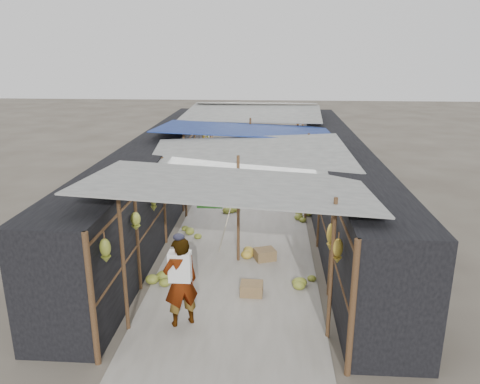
% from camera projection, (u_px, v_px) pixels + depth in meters
% --- Properties ---
extents(ground, '(80.00, 80.00, 0.00)m').
position_uv_depth(ground, '(227.00, 333.00, 8.42)').
color(ground, '#6B6356').
rests_on(ground, ground).
extents(aisle_slab, '(3.60, 16.00, 0.02)m').
position_uv_depth(aisle_slab, '(246.00, 212.00, 14.62)').
color(aisle_slab, '#9E998E').
rests_on(aisle_slab, ground).
extents(stall_left, '(1.40, 15.00, 2.30)m').
position_uv_depth(stall_left, '(159.00, 175.00, 14.46)').
color(stall_left, black).
rests_on(stall_left, ground).
extents(stall_right, '(1.40, 15.00, 2.30)m').
position_uv_depth(stall_right, '(335.00, 178.00, 14.11)').
color(stall_right, black).
rests_on(stall_right, ground).
extents(crate_near, '(0.47, 0.38, 0.28)m').
position_uv_depth(crate_near, '(252.00, 289.00, 9.67)').
color(crate_near, olive).
rests_on(crate_near, ground).
extents(crate_mid, '(0.58, 0.53, 0.28)m').
position_uv_depth(crate_mid, '(265.00, 255.00, 11.27)').
color(crate_mid, olive).
rests_on(crate_mid, ground).
extents(crate_back, '(0.59, 0.53, 0.31)m').
position_uv_depth(crate_back, '(222.00, 178.00, 17.91)').
color(crate_back, olive).
rests_on(crate_back, ground).
extents(black_basin, '(0.66, 0.66, 0.20)m').
position_uv_depth(black_basin, '(272.00, 192.00, 16.41)').
color(black_basin, black).
rests_on(black_basin, ground).
extents(vendor_elderly, '(0.76, 0.67, 1.74)m').
position_uv_depth(vendor_elderly, '(181.00, 282.00, 8.43)').
color(vendor_elderly, white).
rests_on(vendor_elderly, ground).
extents(shopper_blue, '(0.78, 0.63, 1.53)m').
position_uv_depth(shopper_blue, '(233.00, 171.00, 16.46)').
color(shopper_blue, '#2143A5').
rests_on(shopper_blue, ground).
extents(vendor_seated, '(0.44, 0.68, 0.99)m').
position_uv_depth(vendor_seated, '(298.00, 180.00, 16.33)').
color(vendor_seated, '#4D4743').
rests_on(vendor_seated, ground).
extents(market_canopy, '(5.62, 15.20, 2.77)m').
position_uv_depth(market_canopy, '(248.00, 134.00, 14.23)').
color(market_canopy, brown).
rests_on(market_canopy, ground).
extents(hanging_bananas, '(3.96, 13.85, 0.86)m').
position_uv_depth(hanging_bananas, '(252.00, 160.00, 14.26)').
color(hanging_bananas, olive).
rests_on(hanging_bananas, ground).
extents(floor_bananas, '(4.06, 9.88, 0.35)m').
position_uv_depth(floor_bananas, '(233.00, 222.00, 13.38)').
color(floor_bananas, olive).
rests_on(floor_bananas, ground).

